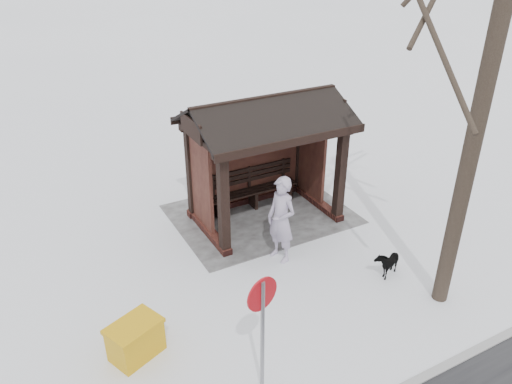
# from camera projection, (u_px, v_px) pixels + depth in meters

# --- Properties ---
(ground) EXTENTS (120.00, 120.00, 0.00)m
(ground) POSITION_uv_depth(u_px,v_px,m) (265.00, 218.00, 12.25)
(ground) COLOR white
(ground) RESTS_ON ground
(kerb) EXTENTS (120.00, 0.15, 0.06)m
(kerb) POSITION_uv_depth(u_px,v_px,m) (433.00, 373.00, 7.97)
(kerb) COLOR gray
(kerb) RESTS_ON ground
(trampled_patch) EXTENTS (4.20, 3.20, 0.02)m
(trampled_patch) POSITION_uv_depth(u_px,v_px,m) (261.00, 214.00, 12.40)
(trampled_patch) COLOR gray
(trampled_patch) RESTS_ON ground
(bus_shelter) EXTENTS (3.60, 2.40, 3.09)m
(bus_shelter) POSITION_uv_depth(u_px,v_px,m) (262.00, 133.00, 11.36)
(bus_shelter) COLOR #351513
(bus_shelter) RESTS_ON ground
(pedestrian) EXTENTS (0.62, 0.79, 1.91)m
(pedestrian) POSITION_uv_depth(u_px,v_px,m) (281.00, 220.00, 10.32)
(pedestrian) COLOR #A699B4
(pedestrian) RESTS_ON ground
(dog) EXTENTS (0.76, 0.55, 0.58)m
(dog) POSITION_uv_depth(u_px,v_px,m) (388.00, 261.00, 10.15)
(dog) COLOR black
(dog) RESTS_ON ground
(grit_bin) EXTENTS (1.01, 0.87, 0.66)m
(grit_bin) POSITION_uv_depth(u_px,v_px,m) (135.00, 339.00, 8.17)
(grit_bin) COLOR #C18B0B
(grit_bin) RESTS_ON ground
(road_sign) EXTENTS (0.53, 0.16, 2.10)m
(road_sign) POSITION_uv_depth(u_px,v_px,m) (262.00, 311.00, 7.01)
(road_sign) COLOR gray
(road_sign) RESTS_ON ground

